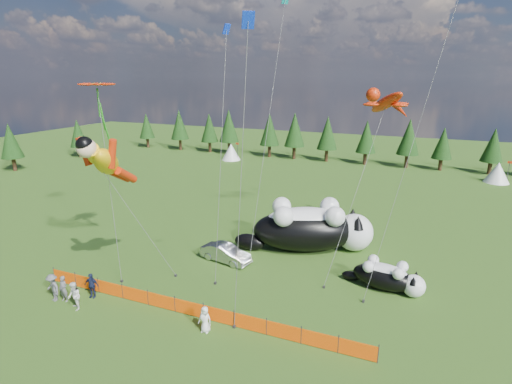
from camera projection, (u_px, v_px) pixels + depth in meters
ground at (213, 292)px, 26.83m from camera, size 160.00×160.00×0.00m
safety_fence at (189, 308)px, 24.02m from camera, size 22.06×0.06×1.10m
tree_line at (342, 139)px, 65.65m from camera, size 90.00×4.00×8.00m
festival_tents at (411, 166)px, 57.91m from camera, size 50.00×3.20×2.80m
cat_large at (312, 227)px, 32.80m from camera, size 11.05×7.01×4.17m
cat_small at (387, 276)px, 26.88m from camera, size 5.58×2.57×2.02m
car at (226, 253)px, 31.03m from camera, size 4.33×2.20×1.36m
spectator_a at (63, 289)px, 25.48m from camera, size 0.66×0.45×1.74m
spectator_b at (74, 296)px, 24.54m from camera, size 1.03×0.93×1.83m
spectator_c at (92, 285)px, 25.94m from camera, size 1.07×0.67×1.70m
spectator_d at (53, 288)px, 25.51m from camera, size 1.31×0.89×1.85m
spectator_e at (205, 319)px, 22.42m from camera, size 0.79×0.54×1.57m
superhero_kite at (106, 162)px, 25.80m from camera, size 6.55×6.38×11.16m
gecko_kite at (386, 103)px, 30.09m from camera, size 6.18×11.69×14.48m
flower_kite at (97, 87)px, 27.90m from camera, size 4.57×4.36×13.85m
diamond_kite_a at (226, 43)px, 28.25m from camera, size 1.72×5.98×18.18m
diamond_kite_c at (248, 35)px, 18.80m from camera, size 1.32×1.04×17.27m
diamond_kite_d at (284, 11)px, 33.38m from camera, size 0.98×9.43×21.92m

